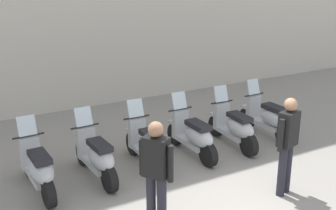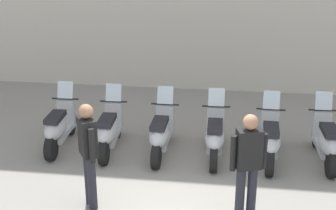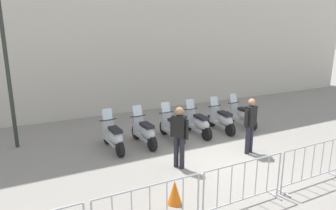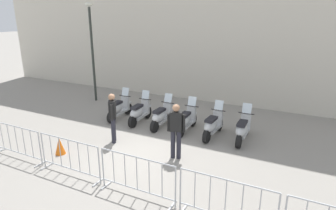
{
  "view_description": "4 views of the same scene",
  "coord_description": "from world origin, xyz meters",
  "views": [
    {
      "loc": [
        -4.67,
        -3.59,
        3.74
      ],
      "look_at": [
        0.25,
        2.12,
        1.28
      ],
      "focal_mm": 45.2,
      "sensor_mm": 36.0,
      "label": 1
    },
    {
      "loc": [
        -0.47,
        -5.92,
        4.11
      ],
      "look_at": [
        0.05,
        1.89,
        1.22
      ],
      "focal_mm": 49.81,
      "sensor_mm": 36.0,
      "label": 2
    },
    {
      "loc": [
        -6.24,
        -5.11,
        3.67
      ],
      "look_at": [
        0.04,
        2.73,
        1.18
      ],
      "focal_mm": 31.68,
      "sensor_mm": 36.0,
      "label": 3
    },
    {
      "loc": [
        3.0,
        -7.76,
        4.21
      ],
      "look_at": [
        0.42,
        1.59,
        1.19
      ],
      "focal_mm": 30.81,
      "sensor_mm": 36.0,
      "label": 4
    }
  ],
  "objects": [
    {
      "name": "barrier_segment_2",
      "position": [
        -1.45,
        -1.69,
        0.52
      ],
      "size": [
        2.04,
        0.81,
        1.07
      ],
      "color": "#B2B5B7",
      "rests_on": "ground"
    },
    {
      "name": "officer_near_row_end",
      "position": [
        -1.26,
        0.62,
        0.98
      ],
      "size": [
        0.33,
        0.52,
        1.73
      ],
      "color": "#23232D",
      "rests_on": "ground"
    },
    {
      "name": "motorcycle_4",
      "position": [
        1.98,
        1.92,
        0.45
      ],
      "size": [
        0.73,
        1.7,
        1.24
      ],
      "color": "black",
      "rests_on": "ground"
    },
    {
      "name": "motorcycle_2",
      "position": [
        -0.05,
        2.35,
        0.45
      ],
      "size": [
        0.7,
        1.71,
        1.24
      ],
      "color": "black",
      "rests_on": "ground"
    },
    {
      "name": "traffic_cone",
      "position": [
        -2.5,
        -0.68,
        0.28
      ],
      "size": [
        0.32,
        0.32,
        0.55
      ],
      "primitive_type": "cone",
      "color": "orange",
      "rests_on": "ground"
    },
    {
      "name": "officer_mid_plaza",
      "position": [
        1.09,
        0.04,
        0.98
      ],
      "size": [
        0.55,
        0.25,
        1.73
      ],
      "color": "#23232D",
      "rests_on": "ground"
    },
    {
      "name": "barrier_segment_1",
      "position": [
        -3.57,
        -1.26,
        0.52
      ],
      "size": [
        2.04,
        0.81,
        1.07
      ],
      "color": "#B2B5B7",
      "rests_on": "ground"
    },
    {
      "name": "motorcycle_1",
      "position": [
        -1.06,
        2.58,
        0.45
      ],
      "size": [
        0.63,
        1.72,
        1.24
      ],
      "color": "black",
      "rests_on": "ground"
    },
    {
      "name": "barrier_segment_3",
      "position": [
        0.67,
        -2.12,
        0.52
      ],
      "size": [
        2.04,
        0.81,
        1.07
      ],
      "color": "#B2B5B7",
      "rests_on": "ground"
    },
    {
      "name": "ground_plane",
      "position": [
        0.0,
        0.0,
        0.0
      ],
      "size": [
        120.0,
        120.0,
        0.0
      ],
      "primitive_type": "plane",
      "color": "gray"
    },
    {
      "name": "street_lamp",
      "position": [
        -4.41,
        5.07,
        2.98
      ],
      "size": [
        0.36,
        0.36,
        4.81
      ],
      "color": "#2D332D",
      "rests_on": "ground"
    },
    {
      "name": "motorcycle_0",
      "position": [
        -2.08,
        2.82,
        0.45
      ],
      "size": [
        0.64,
        1.72,
        1.24
      ],
      "color": "black",
      "rests_on": "ground"
    },
    {
      "name": "barrier_segment_4",
      "position": [
        2.79,
        -2.55,
        0.52
      ],
      "size": [
        2.04,
        0.81,
        1.07
      ],
      "color": "#B2B5B7",
      "rests_on": "ground"
    },
    {
      "name": "motorcycle_3",
      "position": [
        0.97,
        2.15,
        0.45
      ],
      "size": [
        0.66,
        1.72,
        1.24
      ],
      "color": "black",
      "rests_on": "ground"
    },
    {
      "name": "motorcycle_5",
      "position": [
        3.03,
        1.8,
        0.45
      ],
      "size": [
        0.65,
        1.72,
        1.24
      ],
      "color": "black",
      "rests_on": "ground"
    }
  ]
}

